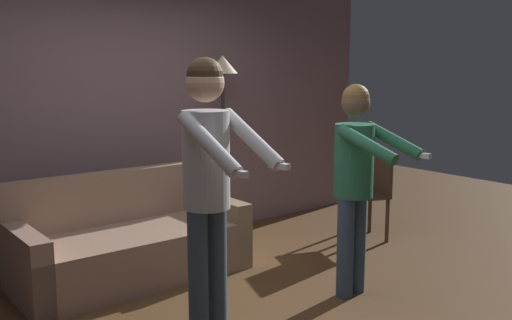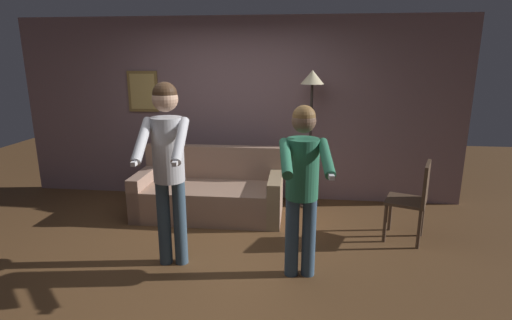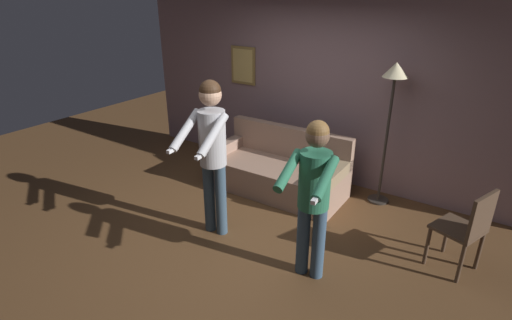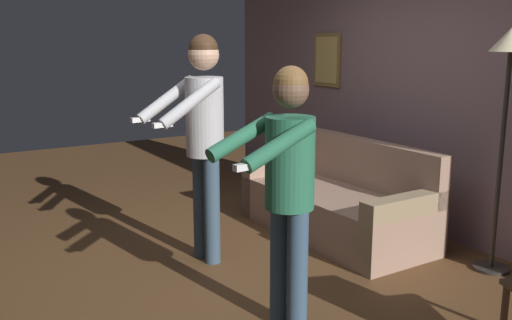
{
  "view_description": "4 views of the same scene",
  "coord_description": "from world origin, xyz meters",
  "px_view_note": "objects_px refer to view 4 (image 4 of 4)",
  "views": [
    {
      "loc": [
        -2.25,
        -3.15,
        1.77
      ],
      "look_at": [
        0.11,
        -0.12,
        1.14
      ],
      "focal_mm": 40.0,
      "sensor_mm": 36.0,
      "label": 1
    },
    {
      "loc": [
        0.94,
        -3.75,
        2.05
      ],
      "look_at": [
        0.52,
        -0.15,
        1.11
      ],
      "focal_mm": 28.0,
      "sensor_mm": 36.0,
      "label": 2
    },
    {
      "loc": [
        2.34,
        -3.29,
        2.71
      ],
      "look_at": [
        0.33,
        -0.3,
        1.14
      ],
      "focal_mm": 28.0,
      "sensor_mm": 36.0,
      "label": 3
    },
    {
      "loc": [
        3.67,
        -2.18,
        1.8
      ],
      "look_at": [
        0.53,
        -0.23,
        1.0
      ],
      "focal_mm": 40.0,
      "sensor_mm": 36.0,
      "label": 4
    }
  ],
  "objects_px": {
    "torchiere_lamp": "(509,74)",
    "person_standing_right": "(287,176)",
    "person_standing_left": "(203,125)",
    "couch": "(337,205)"
  },
  "relations": [
    {
      "from": "person_standing_left",
      "to": "person_standing_right",
      "type": "distance_m",
      "value": 1.29
    },
    {
      "from": "couch",
      "to": "person_standing_left",
      "type": "distance_m",
      "value": 1.59
    },
    {
      "from": "person_standing_left",
      "to": "torchiere_lamp",
      "type": "bearing_deg",
      "value": 53.02
    },
    {
      "from": "couch",
      "to": "person_standing_right",
      "type": "bearing_deg",
      "value": -49.66
    },
    {
      "from": "person_standing_right",
      "to": "torchiere_lamp",
      "type": "bearing_deg",
      "value": 87.01
    },
    {
      "from": "torchiere_lamp",
      "to": "person_standing_right",
      "type": "relative_size",
      "value": 1.14
    },
    {
      "from": "torchiere_lamp",
      "to": "person_standing_left",
      "type": "relative_size",
      "value": 1.03
    },
    {
      "from": "torchiere_lamp",
      "to": "person_standing_right",
      "type": "xyz_separation_m",
      "value": [
        -0.1,
        -1.91,
        -0.55
      ]
    },
    {
      "from": "torchiere_lamp",
      "to": "person_standing_left",
      "type": "distance_m",
      "value": 2.33
    },
    {
      "from": "couch",
      "to": "torchiere_lamp",
      "type": "distance_m",
      "value": 1.88
    }
  ]
}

